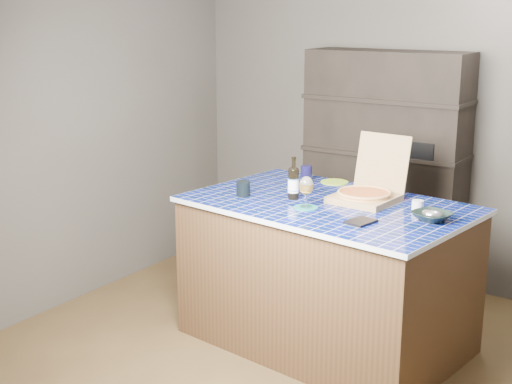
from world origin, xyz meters
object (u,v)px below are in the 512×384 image
Objects in this scene: wine_glass at (306,186)px; dvd_case at (361,222)px; pizza_box at (366,192)px; kitchen_island at (327,273)px; bowl at (432,216)px; mead_bottle at (293,182)px.

wine_glass reaches higher than dvd_case.
pizza_box is 0.42m from wine_glass.
dvd_case is (0.41, -0.09, -0.13)m from wine_glass.
wine_glass is at bearing -99.08° from kitchen_island.
bowl is (0.32, 0.26, 0.02)m from dvd_case.
pizza_box reaches higher than dvd_case.
wine_glass is at bearing 178.06° from dvd_case.
kitchen_island is at bearing 178.12° from bowl.
pizza_box reaches higher than wine_glass.
pizza_box is 1.73× the size of mead_bottle.
pizza_box is 0.48m from dvd_case.
mead_bottle reaches higher than kitchen_island.
pizza_box is 2.21× the size of bowl.
bowl is (0.49, -0.18, -0.03)m from pizza_box.
pizza_box is at bearing 26.60° from mead_bottle.
mead_bottle is 1.42× the size of wine_glass.
wine_glass is at bearing -119.68° from pizza_box.
mead_bottle is (-0.41, -0.20, 0.05)m from pizza_box.
kitchen_island is at bearing 10.67° from mead_bottle.
mead_bottle is 1.58× the size of dvd_case.
dvd_case is at bearing -64.00° from pizza_box.
bowl reaches higher than dvd_case.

